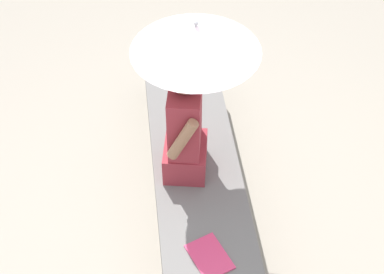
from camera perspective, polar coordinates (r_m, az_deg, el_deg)
The scene contains 5 objects.
ground_plane at distance 4.12m, azimuth 0.62°, elevation -8.64°, with size 14.00×14.00×0.00m, color #9E9384.
stone_bench at distance 3.92m, azimuth 0.65°, elevation -6.57°, with size 2.96×0.60×0.49m, color slate.
person_seated at distance 3.51m, azimuth -0.72°, elevation 1.00°, with size 0.50×0.34×0.90m.
parasol at distance 3.18m, azimuth 0.40°, elevation 10.21°, with size 0.77×0.77×1.13m.
magazine at distance 3.36m, azimuth 1.83°, elevation -12.31°, with size 0.28×0.20×0.01m, color #D83866.
Camera 1 is at (-2.37, 0.32, 3.35)m, focal length 51.38 mm.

